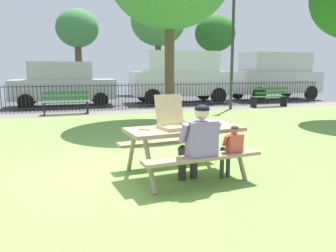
{
  "coord_description": "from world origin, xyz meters",
  "views": [
    {
      "loc": [
        -0.65,
        -5.26,
        1.69
      ],
      "look_at": [
        0.92,
        -0.05,
        0.75
      ],
      "focal_mm": 36.3,
      "sensor_mm": 36.0,
      "label": 1
    }
  ],
  "objects_px": {
    "adult_at_table": "(199,141)",
    "parked_car_center": "(63,84)",
    "pizza_slice_on_table": "(147,129)",
    "pizza_box_open": "(174,122)",
    "far_tree_midright": "(158,22)",
    "parked_car_right": "(180,76)",
    "lamp_post_walkway": "(233,39)",
    "parked_car_far_right": "(275,75)",
    "child_at_table": "(232,147)",
    "picnic_table_foreground": "(185,138)",
    "park_bench_center": "(66,103)",
    "far_tree_center": "(77,29)",
    "far_tree_right": "(215,34)",
    "park_bench_right": "(269,97)"
  },
  "relations": [
    {
      "from": "parked_car_far_right",
      "to": "far_tree_midright",
      "type": "height_order",
      "value": "far_tree_midright"
    },
    {
      "from": "child_at_table",
      "to": "picnic_table_foreground",
      "type": "bearing_deg",
      "value": 141.28
    },
    {
      "from": "pizza_slice_on_table",
      "to": "far_tree_midright",
      "type": "bearing_deg",
      "value": 74.25
    },
    {
      "from": "parked_car_far_right",
      "to": "child_at_table",
      "type": "bearing_deg",
      "value": -126.41
    },
    {
      "from": "park_bench_right",
      "to": "far_tree_midright",
      "type": "bearing_deg",
      "value": 104.31
    },
    {
      "from": "pizza_box_open",
      "to": "pizza_slice_on_table",
      "type": "distance_m",
      "value": 0.43
    },
    {
      "from": "child_at_table",
      "to": "park_bench_center",
      "type": "height_order",
      "value": "child_at_table"
    },
    {
      "from": "pizza_slice_on_table",
      "to": "far_tree_center",
      "type": "height_order",
      "value": "far_tree_center"
    },
    {
      "from": "picnic_table_foreground",
      "to": "park_bench_center",
      "type": "distance_m",
      "value": 8.19
    },
    {
      "from": "pizza_slice_on_table",
      "to": "parked_car_right",
      "type": "height_order",
      "value": "parked_car_right"
    },
    {
      "from": "picnic_table_foreground",
      "to": "pizza_slice_on_table",
      "type": "bearing_deg",
      "value": 176.13
    },
    {
      "from": "park_bench_right",
      "to": "parked_car_center",
      "type": "height_order",
      "value": "parked_car_center"
    },
    {
      "from": "pizza_slice_on_table",
      "to": "park_bench_right",
      "type": "distance_m",
      "value": 10.85
    },
    {
      "from": "pizza_slice_on_table",
      "to": "far_tree_right",
      "type": "distance_m",
      "value": 19.96
    },
    {
      "from": "pizza_slice_on_table",
      "to": "adult_at_table",
      "type": "bearing_deg",
      "value": -40.89
    },
    {
      "from": "child_at_table",
      "to": "far_tree_center",
      "type": "bearing_deg",
      "value": 94.55
    },
    {
      "from": "pizza_box_open",
      "to": "far_tree_right",
      "type": "distance_m",
      "value": 19.78
    },
    {
      "from": "far_tree_center",
      "to": "adult_at_table",
      "type": "bearing_deg",
      "value": -87.19
    },
    {
      "from": "parked_car_right",
      "to": "lamp_post_walkway",
      "type": "bearing_deg",
      "value": -69.06
    },
    {
      "from": "pizza_box_open",
      "to": "park_bench_right",
      "type": "distance_m",
      "value": 10.6
    },
    {
      "from": "park_bench_right",
      "to": "park_bench_center",
      "type": "bearing_deg",
      "value": 180.0
    },
    {
      "from": "adult_at_table",
      "to": "parked_car_center",
      "type": "relative_size",
      "value": 0.27
    },
    {
      "from": "pizza_slice_on_table",
      "to": "parked_car_far_right",
      "type": "bearing_deg",
      "value": 48.6
    },
    {
      "from": "park_bench_center",
      "to": "pizza_box_open",
      "type": "bearing_deg",
      "value": -78.85
    },
    {
      "from": "pizza_box_open",
      "to": "far_tree_center",
      "type": "xyz_separation_m",
      "value": [
        -0.68,
        17.52,
        3.16
      ]
    },
    {
      "from": "park_bench_right",
      "to": "parked_car_right",
      "type": "height_order",
      "value": "parked_car_right"
    },
    {
      "from": "park_bench_center",
      "to": "parked_car_center",
      "type": "height_order",
      "value": "parked_car_center"
    },
    {
      "from": "pizza_slice_on_table",
      "to": "parked_car_far_right",
      "type": "distance_m",
      "value": 14.29
    },
    {
      "from": "pizza_slice_on_table",
      "to": "lamp_post_walkway",
      "type": "bearing_deg",
      "value": 55.08
    },
    {
      "from": "child_at_table",
      "to": "parked_car_far_right",
      "type": "relative_size",
      "value": 0.18
    },
    {
      "from": "lamp_post_walkway",
      "to": "far_tree_center",
      "type": "relative_size",
      "value": 0.89
    },
    {
      "from": "pizza_box_open",
      "to": "far_tree_midright",
      "type": "height_order",
      "value": "far_tree_midright"
    },
    {
      "from": "far_tree_center",
      "to": "far_tree_right",
      "type": "xyz_separation_m",
      "value": [
        9.31,
        0.0,
        -0.02
      ]
    },
    {
      "from": "child_at_table",
      "to": "far_tree_right",
      "type": "distance_m",
      "value": 19.95
    },
    {
      "from": "pizza_box_open",
      "to": "parked_car_center",
      "type": "height_order",
      "value": "parked_car_center"
    },
    {
      "from": "park_bench_center",
      "to": "far_tree_midright",
      "type": "relative_size",
      "value": 0.25
    },
    {
      "from": "far_tree_right",
      "to": "lamp_post_walkway",
      "type": "bearing_deg",
      "value": -110.63
    },
    {
      "from": "far_tree_center",
      "to": "parked_car_far_right",
      "type": "bearing_deg",
      "value": -34.93
    },
    {
      "from": "picnic_table_foreground",
      "to": "adult_at_table",
      "type": "relative_size",
      "value": 1.65
    },
    {
      "from": "child_at_table",
      "to": "pizza_slice_on_table",
      "type": "bearing_deg",
      "value": 156.69
    },
    {
      "from": "child_at_table",
      "to": "park_bench_right",
      "type": "bearing_deg",
      "value": 53.78
    },
    {
      "from": "parked_car_right",
      "to": "far_tree_right",
      "type": "xyz_separation_m",
      "value": [
        4.85,
        6.78,
        2.7
      ]
    },
    {
      "from": "child_at_table",
      "to": "parked_car_center",
      "type": "distance_m",
      "value": 11.48
    },
    {
      "from": "pizza_box_open",
      "to": "adult_at_table",
      "type": "bearing_deg",
      "value": -67.92
    },
    {
      "from": "parked_car_center",
      "to": "parked_car_far_right",
      "type": "relative_size",
      "value": 0.92
    },
    {
      "from": "park_bench_center",
      "to": "lamp_post_walkway",
      "type": "xyz_separation_m",
      "value": [
        6.52,
        -0.28,
        2.4
      ]
    },
    {
      "from": "pizza_box_open",
      "to": "far_tree_midright",
      "type": "bearing_deg",
      "value": 75.55
    },
    {
      "from": "picnic_table_foreground",
      "to": "parked_car_far_right",
      "type": "relative_size",
      "value": 0.41
    },
    {
      "from": "parked_car_right",
      "to": "far_tree_center",
      "type": "height_order",
      "value": "far_tree_center"
    },
    {
      "from": "child_at_table",
      "to": "far_tree_right",
      "type": "height_order",
      "value": "far_tree_right"
    }
  ]
}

